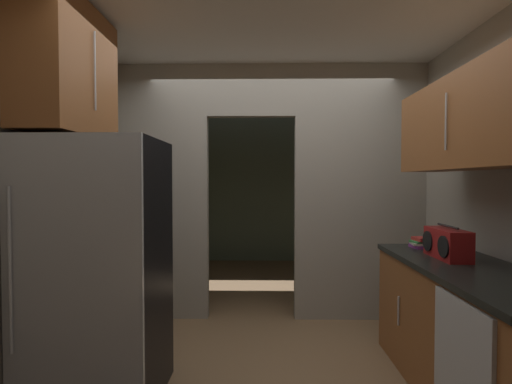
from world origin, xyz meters
TOP-DOWN VIEW (x-y plane):
  - ground at (0.00, 0.00)m, footprint 20.00×20.00m
  - kitchen_overhead_slab at (0.00, 0.36)m, footprint 3.59×6.42m
  - kitchen_partition at (0.06, 1.21)m, footprint 3.19×0.12m
  - adjoining_room_shell at (0.00, 3.20)m, footprint 3.19×2.99m
  - refrigerator at (-1.18, -0.33)m, footprint 0.80×0.76m
  - lower_cabinet_run at (1.26, -0.34)m, footprint 0.67×1.82m
  - dishwasher at (0.93, -0.85)m, footprint 0.02×0.56m
  - upper_cabinet_counterside at (1.26, -0.34)m, footprint 0.36×1.64m
  - upper_cabinet_fridgeside at (-1.41, -0.23)m, footprint 0.36×0.88m
  - boombox at (1.22, -0.07)m, footprint 0.18×0.42m
  - book_stack at (1.21, 0.36)m, footprint 0.15×0.17m

SIDE VIEW (x-z plane):
  - ground at x=0.00m, z-range 0.00..0.00m
  - dishwasher at x=0.93m, z-range 0.00..0.83m
  - lower_cabinet_run at x=1.26m, z-range 0.00..0.90m
  - refrigerator at x=-1.18m, z-range 0.00..1.72m
  - book_stack at x=1.21m, z-range 0.89..0.98m
  - boombox at x=1.22m, z-range 0.88..1.12m
  - adjoining_room_shell at x=0.00m, z-range 0.00..2.66m
  - kitchen_partition at x=0.06m, z-range 0.08..2.74m
  - upper_cabinet_counterside at x=1.26m, z-range 1.53..2.14m
  - upper_cabinet_fridgeside at x=-1.41m, z-range 1.75..2.64m
  - kitchen_overhead_slab at x=0.00m, z-range 2.66..2.72m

